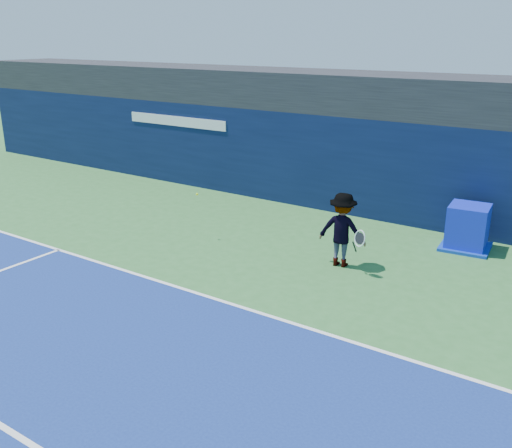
# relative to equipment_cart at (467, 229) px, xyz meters

# --- Properties ---
(ground) EXTENTS (80.00, 80.00, 0.00)m
(ground) POSITION_rel_equipment_cart_xyz_m (-3.76, -9.11, -0.53)
(ground) COLOR #306C31
(ground) RESTS_ON ground
(baseline) EXTENTS (24.00, 0.10, 0.01)m
(baseline) POSITION_rel_equipment_cart_xyz_m (-3.76, -6.11, -0.53)
(baseline) COLOR white
(baseline) RESTS_ON ground
(stadium_band) EXTENTS (36.00, 3.00, 1.20)m
(stadium_band) POSITION_rel_equipment_cart_xyz_m (-3.76, 2.39, 3.07)
(stadium_band) COLOR black
(stadium_band) RESTS_ON back_wall_assembly
(back_wall_assembly) EXTENTS (36.00, 1.03, 3.00)m
(back_wall_assembly) POSITION_rel_equipment_cart_xyz_m (-3.76, 1.39, 0.97)
(back_wall_assembly) COLOR #091334
(back_wall_assembly) RESTS_ON ground
(equipment_cart) EXTENTS (1.33, 1.33, 1.17)m
(equipment_cart) POSITION_rel_equipment_cart_xyz_m (0.00, 0.00, 0.00)
(equipment_cart) COLOR #0D1BBF
(equipment_cart) RESTS_ON ground
(tennis_player) EXTENTS (1.38, 0.81, 1.82)m
(tennis_player) POSITION_rel_equipment_cart_xyz_m (-2.21, -2.89, 0.37)
(tennis_player) COLOR white
(tennis_player) RESTS_ON ground
(tennis_ball) EXTENTS (0.07, 0.07, 0.07)m
(tennis_ball) POSITION_rel_equipment_cart_xyz_m (-6.33, -3.34, 0.72)
(tennis_ball) COLOR #CBDC18
(tennis_ball) RESTS_ON ground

